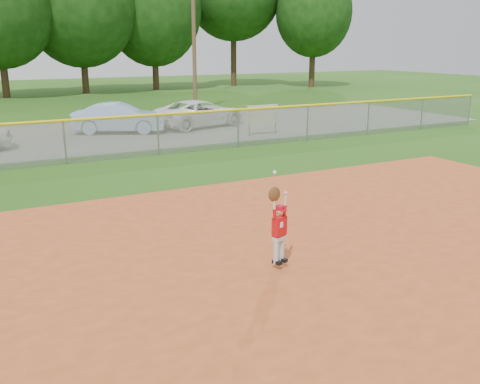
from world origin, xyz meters
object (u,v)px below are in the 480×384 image
ballplayer (279,225)px  car_blue (119,118)px  car_white_b (200,113)px  sponsor_sign (263,115)px

ballplayer → car_blue: bearing=83.9°
car_white_b → sponsor_sign: sponsor_sign is taller
car_blue → sponsor_sign: size_ratio=2.68×
car_blue → sponsor_sign: bearing=-98.5°
car_blue → car_white_b: car_blue is taller
car_blue → sponsor_sign: car_blue is taller
sponsor_sign → ballplayer: 14.97m
sponsor_sign → ballplayer: bearing=-119.2°
sponsor_sign → car_blue: bearing=146.7°
car_blue → sponsor_sign: (5.51, -3.63, 0.19)m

